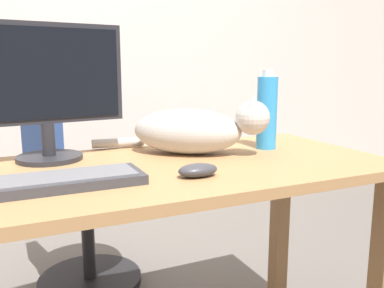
{
  "coord_description": "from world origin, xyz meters",
  "views": [
    {
      "loc": [
        -0.36,
        -1.12,
        1.03
      ],
      "look_at": [
        0.15,
        -0.02,
        0.8
      ],
      "focal_mm": 38.99,
      "sensor_mm": 36.0,
      "label": 1
    }
  ],
  "objects_px": {
    "monitor": "(45,87)",
    "water_bottle": "(267,112)",
    "computer_mouse": "(198,170)",
    "cat": "(194,130)",
    "keyboard": "(52,182)",
    "office_chair": "(76,212)"
  },
  "relations": [
    {
      "from": "office_chair",
      "to": "cat",
      "type": "distance_m",
      "value": 0.83
    },
    {
      "from": "office_chair",
      "to": "computer_mouse",
      "type": "bearing_deg",
      "value": -78.62
    },
    {
      "from": "cat",
      "to": "computer_mouse",
      "type": "distance_m",
      "value": 0.3
    },
    {
      "from": "keyboard",
      "to": "computer_mouse",
      "type": "relative_size",
      "value": 4.0
    },
    {
      "from": "monitor",
      "to": "computer_mouse",
      "type": "relative_size",
      "value": 4.36
    },
    {
      "from": "computer_mouse",
      "to": "monitor",
      "type": "bearing_deg",
      "value": 131.86
    },
    {
      "from": "keyboard",
      "to": "computer_mouse",
      "type": "distance_m",
      "value": 0.37
    },
    {
      "from": "computer_mouse",
      "to": "cat",
      "type": "bearing_deg",
      "value": 66.85
    },
    {
      "from": "monitor",
      "to": "cat",
      "type": "distance_m",
      "value": 0.48
    },
    {
      "from": "cat",
      "to": "water_bottle",
      "type": "height_order",
      "value": "water_bottle"
    },
    {
      "from": "office_chair",
      "to": "computer_mouse",
      "type": "xyz_separation_m",
      "value": [
        0.18,
        -0.9,
        0.38
      ]
    },
    {
      "from": "monitor",
      "to": "water_bottle",
      "type": "relative_size",
      "value": 1.74
    },
    {
      "from": "monitor",
      "to": "keyboard",
      "type": "distance_m",
      "value": 0.38
    },
    {
      "from": "water_bottle",
      "to": "keyboard",
      "type": "bearing_deg",
      "value": -165.84
    },
    {
      "from": "monitor",
      "to": "computer_mouse",
      "type": "distance_m",
      "value": 0.54
    },
    {
      "from": "computer_mouse",
      "to": "office_chair",
      "type": "bearing_deg",
      "value": 101.38
    },
    {
      "from": "keyboard",
      "to": "cat",
      "type": "distance_m",
      "value": 0.53
    },
    {
      "from": "monitor",
      "to": "computer_mouse",
      "type": "xyz_separation_m",
      "value": [
        0.33,
        -0.37,
        -0.21
      ]
    },
    {
      "from": "office_chair",
      "to": "computer_mouse",
      "type": "height_order",
      "value": "office_chair"
    },
    {
      "from": "keyboard",
      "to": "computer_mouse",
      "type": "xyz_separation_m",
      "value": [
        0.36,
        -0.06,
        0.0
      ]
    },
    {
      "from": "monitor",
      "to": "water_bottle",
      "type": "xyz_separation_m",
      "value": [
        0.72,
        -0.12,
        -0.1
      ]
    },
    {
      "from": "cat",
      "to": "water_bottle",
      "type": "relative_size",
      "value": 1.84
    }
  ]
}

